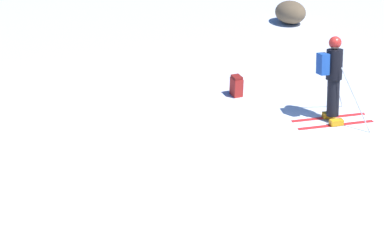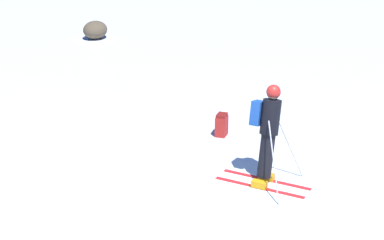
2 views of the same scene
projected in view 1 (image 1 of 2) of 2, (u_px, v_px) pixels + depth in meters
name	position (u px, v px, depth m)	size (l,w,h in m)	color
ground_plane	(347.00, 132.00, 11.17)	(300.00, 300.00, 0.00)	white
skier	(333.00, 75.00, 11.28)	(1.27, 1.78, 1.85)	red
spare_backpack	(236.00, 86.00, 12.66)	(0.30, 0.22, 0.50)	#AD231E
exposed_boulder_1	(290.00, 12.00, 17.58)	(1.13, 0.96, 0.73)	brown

